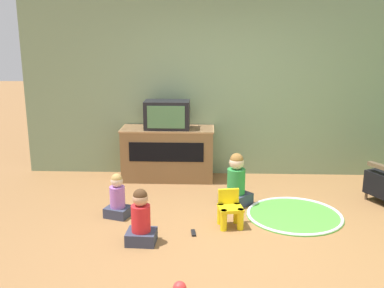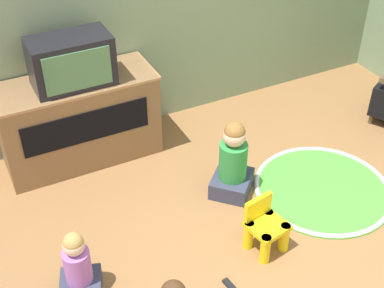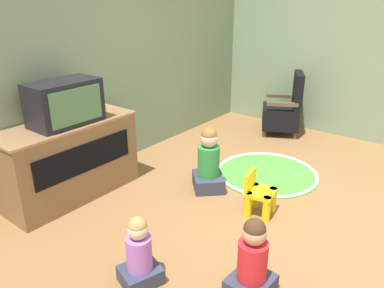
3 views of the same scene
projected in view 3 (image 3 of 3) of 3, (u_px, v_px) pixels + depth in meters
name	position (u px, v px, depth m)	size (l,w,h in m)	color
ground_plane	(289.00, 227.00, 3.29)	(30.00, 30.00, 0.00)	olive
wall_back	(93.00, 49.00, 4.01)	(5.72, 0.12, 2.73)	gray
tv_cabinet	(70.00, 159.00, 3.69)	(1.35, 0.53, 0.77)	brown
television	(65.00, 103.00, 3.45)	(0.64, 0.37, 0.41)	black
black_armchair	(284.00, 110.00, 5.39)	(0.70, 0.69, 0.90)	brown
yellow_kid_chair	(259.00, 196.00, 3.45)	(0.30, 0.29, 0.41)	yellow
play_mat	(267.00, 173.00, 4.27)	(1.14, 1.14, 0.04)	green
child_watching_left	(139.00, 255.00, 2.59)	(0.33, 0.31, 0.54)	#33384C
child_watching_center	(252.00, 263.00, 2.47)	(0.31, 0.28, 0.59)	#33384C
child_watching_right	(209.00, 163.00, 3.85)	(0.46, 0.46, 0.68)	#33384C
remote_control	(258.00, 241.00, 3.09)	(0.06, 0.15, 0.02)	black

